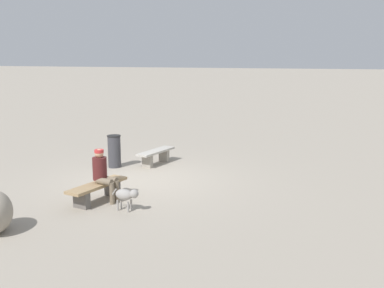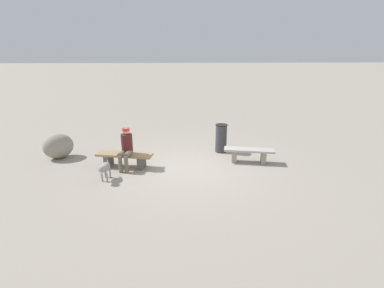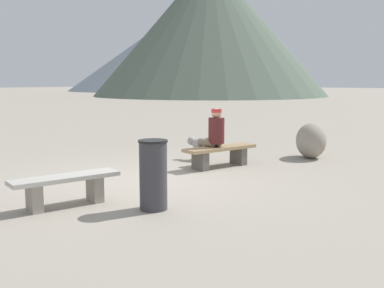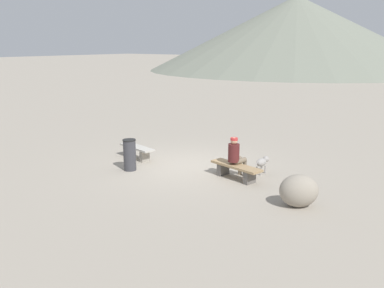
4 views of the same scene
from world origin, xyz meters
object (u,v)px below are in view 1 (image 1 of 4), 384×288
bench_right (98,189)px  trash_bin (114,151)px  seated_person (103,172)px  bench_left (156,155)px  dog (126,195)px

bench_right → trash_bin: size_ratio=1.76×
bench_right → trash_bin: (-3.07, -1.15, 0.20)m
trash_bin → seated_person: bearing=22.8°
bench_left → bench_right: (3.76, 0.10, -0.01)m
dog → trash_bin: 4.01m
bench_right → dog: 0.98m
seated_person → bench_left: bearing=-165.7°
dog → trash_bin: trash_bin is taller
seated_person → bench_right: bearing=-42.0°
seated_person → dog: bearing=71.0°
seated_person → dog: 0.98m
bench_right → dog: (0.38, 0.90, 0.07)m
bench_right → dog: size_ratio=2.63×
bench_right → trash_bin: trash_bin is taller
bench_right → seated_person: 0.42m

